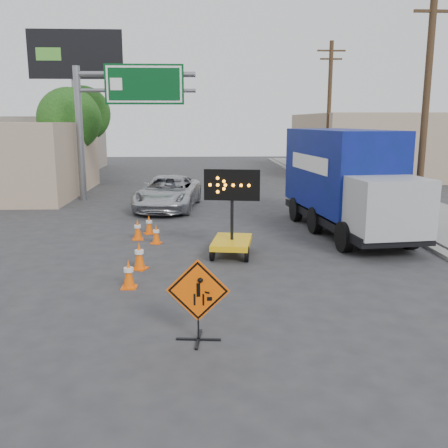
{
  "coord_description": "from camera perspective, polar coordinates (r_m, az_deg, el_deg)",
  "views": [
    {
      "loc": [
        -0.34,
        -8.45,
        4.09
      ],
      "look_at": [
        0.22,
        2.96,
        1.72
      ],
      "focal_mm": 40.0,
      "sensor_mm": 36.0,
      "label": 1
    }
  ],
  "objects": [
    {
      "name": "building_right_far",
      "position": [
        40.74,
        16.52,
        8.73
      ],
      "size": [
        10.0,
        14.0,
        4.6
      ],
      "primitive_type": "cube",
      "color": "tan",
      "rests_on": "ground"
    },
    {
      "name": "cone_d",
      "position": [
        17.69,
        -9.84,
        -0.59
      ],
      "size": [
        0.42,
        0.42,
        0.74
      ],
      "rotation": [
        0.0,
        0.0,
        0.14
      ],
      "color": "#FF5905",
      "rests_on": "ground"
    },
    {
      "name": "curb_right",
      "position": [
        24.96,
        14.83,
        2.04
      ],
      "size": [
        0.4,
        60.0,
        0.12
      ],
      "primitive_type": "cube",
      "color": "gray",
      "rests_on": "ground"
    },
    {
      "name": "highway_gantry",
      "position": [
        26.74,
        -11.94,
        13.58
      ],
      "size": [
        6.18,
        0.38,
        6.9
      ],
      "color": "slate",
      "rests_on": "ground"
    },
    {
      "name": "tree_left_near",
      "position": [
        31.4,
        -17.27,
        11.34
      ],
      "size": [
        3.71,
        3.71,
        6.03
      ],
      "color": "#412E1C",
      "rests_on": "ground"
    },
    {
      "name": "sidewalk_right",
      "position": [
        25.75,
        19.72,
        2.06
      ],
      "size": [
        4.0,
        60.0,
        0.15
      ],
      "primitive_type": "cube",
      "color": "gray",
      "rests_on": "ground"
    },
    {
      "name": "cone_e",
      "position": [
        18.53,
        -8.56,
        -0.03
      ],
      "size": [
        0.47,
        0.47,
        0.71
      ],
      "rotation": [
        0.0,
        0.0,
        0.39
      ],
      "color": "#FF5905",
      "rests_on": "ground"
    },
    {
      "name": "tree_left_far",
      "position": [
        39.42,
        -15.85,
        12.03
      ],
      "size": [
        4.1,
        4.1,
        6.66
      ],
      "color": "#412E1C",
      "rests_on": "ground"
    },
    {
      "name": "cone_c",
      "position": [
        17.04,
        -7.76,
        -1.12
      ],
      "size": [
        0.43,
        0.43,
        0.67
      ],
      "rotation": [
        0.0,
        0.0,
        -0.34
      ],
      "color": "#FF5905",
      "rests_on": "ground"
    },
    {
      "name": "cone_b",
      "position": [
        14.17,
        -9.66,
        -3.57
      ],
      "size": [
        0.53,
        0.53,
        0.78
      ],
      "rotation": [
        0.0,
        0.0,
        -0.43
      ],
      "color": "#FF5905",
      "rests_on": "ground"
    },
    {
      "name": "pickup_truck",
      "position": [
        23.64,
        -6.38,
        3.58
      ],
      "size": [
        3.23,
        5.83,
        1.54
      ],
      "primitive_type": "imported",
      "rotation": [
        0.0,
        0.0,
        -0.12
      ],
      "color": "#BABDC2",
      "rests_on": "ground"
    },
    {
      "name": "utility_pole_near",
      "position": [
        20.26,
        22.07,
        12.57
      ],
      "size": [
        1.8,
        0.26,
        9.0
      ],
      "color": "#412E1C",
      "rests_on": "ground"
    },
    {
      "name": "box_truck",
      "position": [
        18.9,
        13.8,
        4.15
      ],
      "size": [
        3.22,
        8.16,
        3.77
      ],
      "rotation": [
        0.0,
        0.0,
        0.11
      ],
      "color": "black",
      "rests_on": "ground"
    },
    {
      "name": "utility_pole_far",
      "position": [
        33.51,
        11.9,
        12.49
      ],
      "size": [
        1.8,
        0.26,
        9.0
      ],
      "color": "#412E1C",
      "rests_on": "ground"
    },
    {
      "name": "cone_a",
      "position": [
        12.66,
        -10.84,
        -5.58
      ],
      "size": [
        0.38,
        0.38,
        0.74
      ],
      "rotation": [
        0.0,
        0.0,
        -0.02
      ],
      "color": "#FF5905",
      "rests_on": "ground"
    },
    {
      "name": "arrow_board",
      "position": [
        15.33,
        0.91,
        -1.42
      ],
      "size": [
        1.68,
        2.04,
        2.67
      ],
      "rotation": [
        0.0,
        0.0,
        -0.17
      ],
      "color": "yellow",
      "rests_on": "ground"
    },
    {
      "name": "construction_sign",
      "position": [
        9.42,
        -2.98,
        -8.45
      ],
      "size": [
        1.2,
        0.85,
        1.6
      ],
      "rotation": [
        0.0,
        0.0,
        -0.1
      ],
      "color": "black",
      "rests_on": "ground"
    },
    {
      "name": "ground",
      "position": [
        9.39,
        -0.47,
        -14.08
      ],
      "size": [
        100.0,
        100.0,
        0.0
      ],
      "primitive_type": "plane",
      "color": "#2D2D30",
      "rests_on": "ground"
    },
    {
      "name": "storefront_left_far",
      "position": [
        44.95,
        -22.08,
        8.47
      ],
      "size": [
        12.0,
        10.0,
        4.4
      ],
      "primitive_type": "cube",
      "color": "gray",
      "rests_on": "ground"
    },
    {
      "name": "billboard",
      "position": [
        35.39,
        -16.57,
        16.55
      ],
      "size": [
        6.1,
        0.54,
        9.85
      ],
      "color": "slate",
      "rests_on": "ground"
    }
  ]
}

